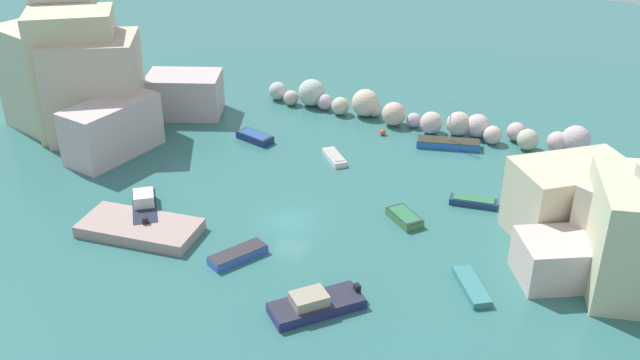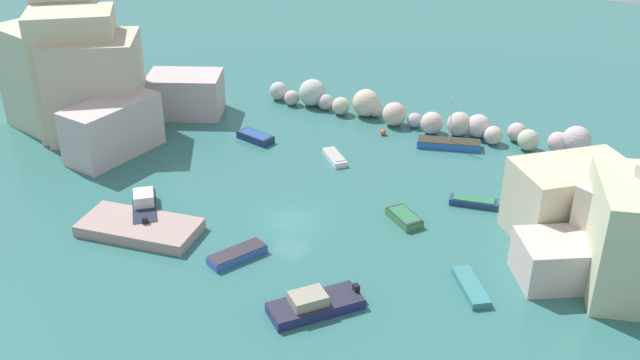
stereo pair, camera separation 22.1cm
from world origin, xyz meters
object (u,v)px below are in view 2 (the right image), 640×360
moored_boat_5 (449,144)px  channel_buoy (383,132)px  moored_boat_0 (145,208)px  moored_boat_1 (335,157)px  stone_dock (140,227)px  moored_boat_6 (404,217)px  moored_boat_2 (255,137)px  moored_boat_3 (474,202)px  moored_boat_8 (471,287)px  moored_boat_7 (237,254)px  moored_boat_4 (314,304)px

moored_boat_5 → channel_buoy: bearing=-15.3°
moored_boat_0 → moored_boat_1: bearing=-70.8°
stone_dock → channel_buoy: size_ratio=15.58×
moored_boat_1 → moored_boat_5: size_ratio=0.53×
moored_boat_6 → moored_boat_2: bearing=14.4°
moored_boat_1 → moored_boat_6: bearing=-172.9°
moored_boat_2 → moored_boat_3: 21.96m
moored_boat_1 → moored_boat_2: (-8.45, 0.60, 0.08)m
moored_boat_0 → moored_boat_8: 25.45m
moored_boat_5 → moored_boat_2: bearing=4.8°
stone_dock → moored_boat_7: (8.34, 0.15, -0.11)m
moored_boat_3 → moored_boat_7: 19.53m
moored_boat_0 → moored_boat_4: (16.98, -5.02, -0.16)m
moored_boat_0 → moored_boat_6: (18.49, 7.70, -0.31)m
moored_boat_1 → moored_boat_2: 8.48m
moored_boat_1 → moored_boat_4: 21.37m
moored_boat_4 → moored_boat_6: (1.51, 12.72, -0.15)m
moored_boat_5 → moored_boat_4: bearing=72.6°
moored_boat_1 → moored_boat_2: bearing=41.6°
moored_boat_3 → moored_boat_5: moored_boat_5 is taller
moored_boat_2 → moored_boat_5: size_ratio=0.65×
moored_boat_3 → moored_boat_8: size_ratio=0.93×
moored_boat_0 → moored_boat_3: (22.66, 12.40, -0.36)m
moored_boat_3 → moored_boat_6: size_ratio=1.15×
channel_buoy → moored_boat_8: 24.84m
moored_boat_8 → moored_boat_4: bearing=-87.8°
moored_boat_0 → moored_boat_8: moored_boat_0 is taller
moored_boat_2 → moored_boat_6: (17.57, -7.85, -0.02)m
moored_boat_4 → moored_boat_8: bearing=168.0°
channel_buoy → moored_boat_1: 7.15m
moored_boat_3 → moored_boat_8: (2.75, -11.07, -0.04)m
moored_boat_5 → moored_boat_6: 14.18m
moored_boat_0 → moored_boat_2: size_ratio=1.40×
moored_boat_0 → moored_boat_5: moored_boat_5 is taller
moored_boat_0 → moored_boat_4: 17.71m
moored_boat_2 → moored_boat_4: 26.09m
moored_boat_2 → moored_boat_4: (16.05, -20.57, 0.13)m
moored_boat_0 → moored_boat_3: moored_boat_0 is taller
moored_boat_4 → moored_boat_5: (0.82, 26.88, -0.12)m
moored_boat_3 → moored_boat_7: (-13.11, -14.48, 0.03)m
stone_dock → moored_boat_1: size_ratio=2.78×
moored_boat_3 → moored_boat_4: moored_boat_4 is taller
stone_dock → moored_boat_7: size_ratio=2.00×
moored_boat_1 → moored_boat_4: bearing=156.4°
moored_boat_1 → moored_boat_8: (16.02, -13.63, -0.04)m
moored_boat_2 → moored_boat_4: size_ratio=0.63×
stone_dock → moored_boat_4: (15.77, -2.79, 0.06)m
channel_buoy → moored_boat_3: size_ratio=0.15×
moored_boat_5 → moored_boat_6: bearing=77.2°
moored_boat_2 → moored_boat_8: 28.32m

